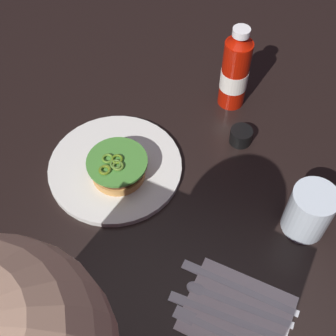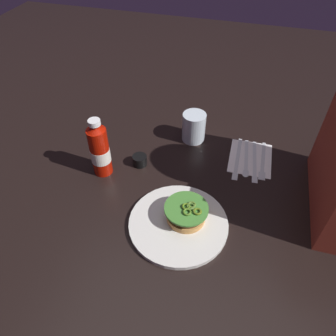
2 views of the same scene
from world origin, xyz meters
name	(u,v)px [view 1 (image 1 of 2)]	position (x,y,z in m)	size (l,w,h in m)	color
ground_plane	(184,166)	(0.00, 0.00, 0.00)	(3.00, 3.00, 0.00)	black
dinner_plate	(115,167)	(0.12, 0.07, 0.01)	(0.28, 0.28, 0.01)	silver
burger_sandwich	(118,168)	(0.11, 0.09, 0.04)	(0.12, 0.12, 0.05)	#CC8F4A
ketchup_bottle	(235,72)	(-0.02, -0.22, 0.09)	(0.06, 0.06, 0.20)	#A81205
water_glass	(309,211)	(-0.26, 0.03, 0.05)	(0.08, 0.08, 0.11)	silver
condiment_cup	(241,136)	(-0.08, -0.11, 0.02)	(0.05, 0.05, 0.03)	black
napkin	(237,313)	(-0.21, 0.24, 0.00)	(0.17, 0.14, 0.00)	silver
steak_knife	(231,284)	(-0.19, 0.20, 0.00)	(0.21, 0.02, 0.00)	silver
spoon_utensil	(224,298)	(-0.18, 0.23, 0.00)	(0.19, 0.03, 0.00)	silver
butter_knife	(220,314)	(-0.19, 0.25, 0.00)	(0.21, 0.03, 0.00)	silver
fork_utensil	(218,330)	(-0.20, 0.28, 0.00)	(0.19, 0.02, 0.00)	silver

